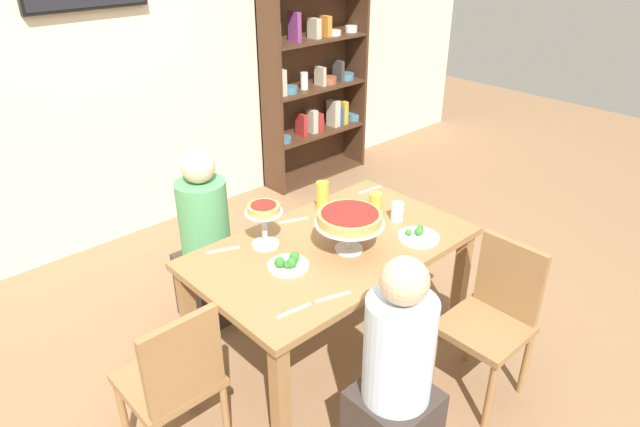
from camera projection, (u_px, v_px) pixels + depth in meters
name	position (u px, v px, depth m)	size (l,w,h in m)	color
ground_plane	(331.00, 350.00, 3.37)	(12.00, 12.00, 0.00)	#846042
rear_partition	(128.00, 56.00, 4.14)	(8.00, 0.12, 2.80)	beige
dining_table	(332.00, 259.00, 3.07)	(1.51, 0.90, 0.74)	olive
bookshelf	(313.00, 63.00, 5.16)	(1.16, 0.30, 2.21)	#422819
diner_far_left	(207.00, 250.00, 3.45)	(0.34, 0.34, 1.15)	#382D28
diner_near_left	(396.00, 387.00, 2.44)	(0.34, 0.34, 1.15)	#382D28
chair_near_right	(493.00, 314.00, 2.90)	(0.40, 0.40, 0.87)	olive
chair_head_west	(175.00, 379.00, 2.49)	(0.40, 0.40, 0.87)	olive
deep_dish_pizza_stand	(350.00, 220.00, 2.89)	(0.36, 0.36, 0.22)	silver
personal_pizza_stand	(264.00, 216.00, 2.93)	(0.20, 0.20, 0.25)	silver
salad_plate_near_diner	(418.00, 236.00, 3.08)	(0.23, 0.23, 0.06)	white
salad_plate_far_diner	(288.00, 264.00, 2.81)	(0.21, 0.21, 0.07)	white
beer_glass_amber_tall	(322.00, 195.00, 3.37)	(0.08, 0.08, 0.17)	gold
beer_glass_amber_short	(375.00, 204.00, 3.30)	(0.08, 0.08, 0.13)	gold
water_glass_clear_near	(397.00, 212.00, 3.24)	(0.07, 0.07, 0.11)	white
cutlery_fork_near	(333.00, 297.00, 2.60)	(0.18, 0.02, 0.01)	silver
cutlery_knife_near	(294.00, 311.00, 2.51)	(0.18, 0.02, 0.01)	silver
cutlery_fork_far	(370.00, 190.00, 3.63)	(0.18, 0.02, 0.01)	silver
cutlery_knife_far	(223.00, 250.00, 2.97)	(0.18, 0.02, 0.01)	silver
cutlery_spare_fork	(294.00, 220.00, 3.26)	(0.18, 0.02, 0.01)	silver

